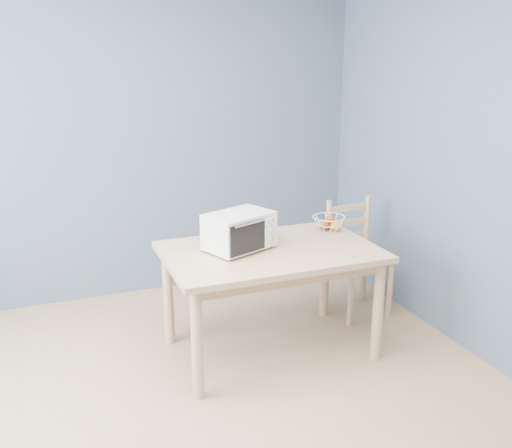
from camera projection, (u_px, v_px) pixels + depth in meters
name	position (u px, v px, depth m)	size (l,w,h in m)	color
room	(202.00, 211.00, 2.60)	(4.01, 4.51, 2.61)	tan
dining_table	(270.00, 263.00, 3.80)	(1.40, 0.90, 0.75)	tan
toaster_oven	(237.00, 231.00, 3.71)	(0.50, 0.44, 0.25)	white
fruit_basket	(329.00, 223.00, 4.14)	(0.29, 0.29, 0.12)	white
dining_chair	(356.00, 258.00, 4.50)	(0.43, 0.43, 0.90)	tan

